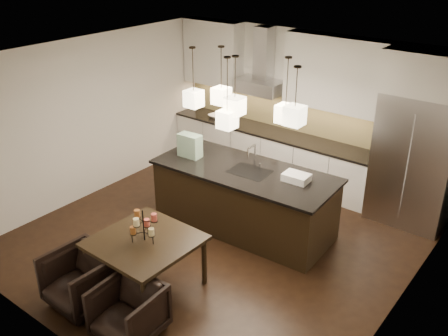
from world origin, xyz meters
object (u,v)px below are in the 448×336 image
Objects in this scene: dining_table at (147,264)px; armchair_left at (81,279)px; refrigerator at (414,160)px; island_body at (244,200)px; armchair_right at (128,311)px.

armchair_left is at bearing -118.85° from dining_table.
refrigerator is at bearing 63.01° from armchair_left.
island_body is 3.80× the size of armchair_right.
island_body is at bearing 80.67° from armchair_left.
refrigerator is 4.43m from dining_table.
dining_table is at bearing -118.89° from refrigerator.
armchair_right is (-1.65, -4.58, -0.74)m from refrigerator.
refrigerator reaches higher than armchair_left.
island_body is 2.02m from dining_table.
armchair_right is (0.33, -2.76, -0.16)m from island_body.
island_body is at bearing 87.26° from dining_table.
island_body is at bearing 93.46° from armchair_right.
dining_table is at bearing 62.19° from armchair_left.
refrigerator is at bearing 62.12° from dining_table.
armchair_left is at bearing -104.05° from island_body.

